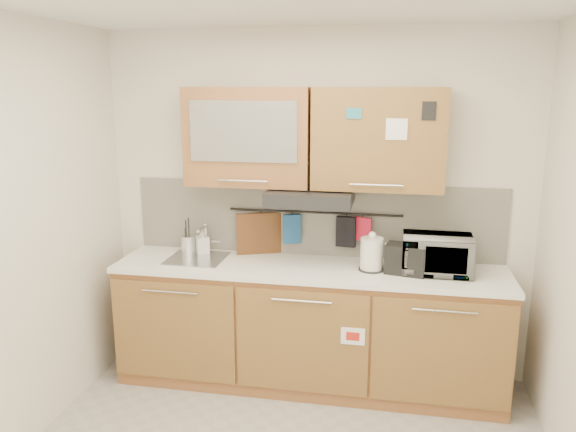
% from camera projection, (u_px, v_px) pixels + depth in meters
% --- Properties ---
extents(wall_back, '(3.20, 0.00, 3.20)m').
position_uv_depth(wall_back, '(315.00, 206.00, 4.25)').
color(wall_back, silver).
rests_on(wall_back, ground).
extents(base_cabinet, '(2.80, 0.64, 0.88)m').
position_uv_depth(base_cabinet, '(308.00, 332.00, 4.16)').
color(base_cabinet, '#945E34').
rests_on(base_cabinet, floor).
extents(countertop, '(2.82, 0.62, 0.04)m').
position_uv_depth(countertop, '(309.00, 269.00, 4.04)').
color(countertop, white).
rests_on(countertop, base_cabinet).
extents(backsplash, '(2.80, 0.02, 0.56)m').
position_uv_depth(backsplash, '(315.00, 219.00, 4.26)').
color(backsplash, silver).
rests_on(backsplash, countertop).
extents(upper_cabinets, '(1.82, 0.37, 0.70)m').
position_uv_depth(upper_cabinets, '(312.00, 138.00, 3.96)').
color(upper_cabinets, '#945E34').
rests_on(upper_cabinets, wall_back).
extents(range_hood, '(0.60, 0.46, 0.10)m').
position_uv_depth(range_hood, '(311.00, 197.00, 3.98)').
color(range_hood, black).
rests_on(range_hood, upper_cabinets).
extents(sink, '(0.42, 0.40, 0.26)m').
position_uv_depth(sink, '(197.00, 258.00, 4.21)').
color(sink, silver).
rests_on(sink, countertop).
extents(utensil_rail, '(1.30, 0.02, 0.02)m').
position_uv_depth(utensil_rail, '(314.00, 212.00, 4.21)').
color(utensil_rail, black).
rests_on(utensil_rail, backsplash).
extents(utensil_crock, '(0.14, 0.14, 0.28)m').
position_uv_depth(utensil_crock, '(188.00, 244.00, 4.34)').
color(utensil_crock, silver).
rests_on(utensil_crock, countertop).
extents(kettle, '(0.20, 0.18, 0.28)m').
position_uv_depth(kettle, '(372.00, 255.00, 3.93)').
color(kettle, silver).
rests_on(kettle, countertop).
extents(toaster, '(0.30, 0.22, 0.21)m').
position_uv_depth(toaster, '(406.00, 259.00, 3.86)').
color(toaster, black).
rests_on(toaster, countertop).
extents(microwave, '(0.48, 0.32, 0.26)m').
position_uv_depth(microwave, '(437.00, 254.00, 3.88)').
color(microwave, '#999999').
rests_on(microwave, countertop).
extents(soap_bottle, '(0.13, 0.13, 0.20)m').
position_uv_depth(soap_bottle, '(203.00, 241.00, 4.32)').
color(soap_bottle, '#999999').
rests_on(soap_bottle, countertop).
extents(cutting_board, '(0.36, 0.16, 0.47)m').
position_uv_depth(cutting_board, '(261.00, 243.00, 4.33)').
color(cutting_board, brown).
rests_on(cutting_board, utensil_rail).
extents(oven_mitt, '(0.14, 0.08, 0.22)m').
position_uv_depth(oven_mitt, '(292.00, 229.00, 4.26)').
color(oven_mitt, '#1E508B').
rests_on(oven_mitt, utensil_rail).
extents(dark_pouch, '(0.15, 0.06, 0.23)m').
position_uv_depth(dark_pouch, '(346.00, 232.00, 4.18)').
color(dark_pouch, black).
rests_on(dark_pouch, utensil_rail).
extents(pot_holder, '(0.14, 0.07, 0.18)m').
position_uv_depth(pot_holder, '(362.00, 229.00, 4.16)').
color(pot_holder, red).
rests_on(pot_holder, utensil_rail).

